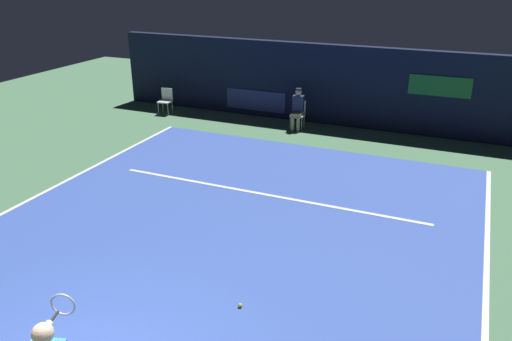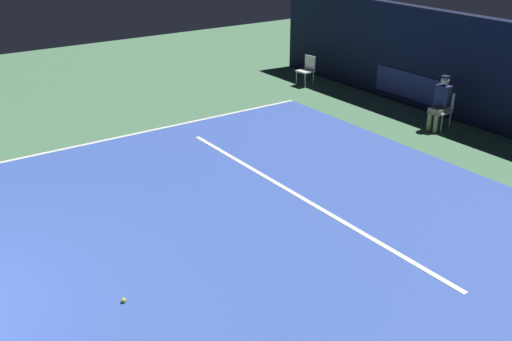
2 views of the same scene
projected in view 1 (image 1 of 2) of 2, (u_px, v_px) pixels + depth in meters
name	position (u px, v px, depth m)	size (l,w,h in m)	color
ground_plane	(227.00, 233.00, 10.22)	(30.75, 30.75, 0.00)	#4C7A56
court_surface	(227.00, 232.00, 10.22)	(9.70, 11.08, 0.01)	#3856B2
line_sideline_left	(486.00, 288.00, 8.45)	(0.10, 11.08, 0.01)	white
line_sideline_right	(44.00, 192.00, 11.97)	(0.10, 11.08, 0.01)	white
line_service	(264.00, 194.00, 11.86)	(7.57, 0.10, 0.01)	white
back_wall	(336.00, 85.00, 16.54)	(15.93, 0.33, 2.60)	#141933
line_judge_on_chair	(298.00, 108.00, 16.25)	(0.47, 0.56, 1.32)	white
courtside_chair_near	(166.00, 99.00, 18.02)	(0.48, 0.46, 0.88)	white
tennis_ball	(240.00, 305.00, 7.99)	(0.07, 0.07, 0.07)	#CCE033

